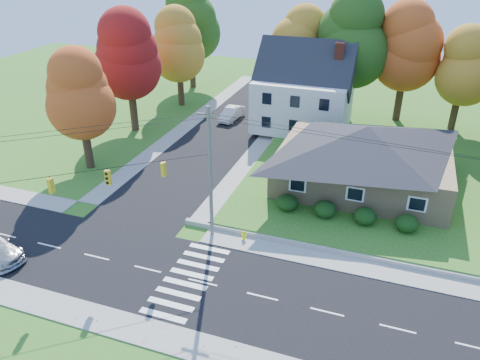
{
  "coord_description": "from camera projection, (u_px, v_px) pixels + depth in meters",
  "views": [
    {
      "loc": [
        10.13,
        -21.37,
        19.68
      ],
      "look_at": [
        -0.3,
        8.0,
        3.44
      ],
      "focal_mm": 35.0,
      "sensor_mm": 36.0,
      "label": 1
    }
  ],
  "objects": [
    {
      "name": "ground",
      "position": [
        203.0,
        282.0,
        29.96
      ],
      "size": [
        120.0,
        120.0,
        0.0
      ],
      "primitive_type": "plane",
      "color": "#3D7923"
    },
    {
      "name": "road_main",
      "position": [
        203.0,
        282.0,
        29.95
      ],
      "size": [
        90.0,
        8.0,
        0.02
      ],
      "primitive_type": "cube",
      "color": "black",
      "rests_on": "ground"
    },
    {
      "name": "road_cross",
      "position": [
        229.0,
        128.0,
        54.06
      ],
      "size": [
        8.0,
        44.0,
        0.02
      ],
      "primitive_type": "cube",
      "color": "black",
      "rests_on": "ground"
    },
    {
      "name": "sidewalk_north",
      "position": [
        230.0,
        240.0,
        34.12
      ],
      "size": [
        90.0,
        2.0,
        0.08
      ],
      "primitive_type": "cube",
      "color": "#9C9A90",
      "rests_on": "ground"
    },
    {
      "name": "sidewalk_south",
      "position": [
        166.0,
        338.0,
        25.76
      ],
      "size": [
        90.0,
        2.0,
        0.08
      ],
      "primitive_type": "cube",
      "color": "#9C9A90",
      "rests_on": "ground"
    },
    {
      "name": "lawn",
      "position": [
        421.0,
        172.0,
        43.54
      ],
      "size": [
        30.0,
        30.0,
        0.5
      ],
      "primitive_type": "cube",
      "color": "#3D7923",
      "rests_on": "ground"
    },
    {
      "name": "ranch_house",
      "position": [
        364.0,
        156.0,
        39.45
      ],
      "size": [
        14.6,
        10.6,
        5.4
      ],
      "color": "tan",
      "rests_on": "lawn"
    },
    {
      "name": "colonial_house",
      "position": [
        304.0,
        92.0,
        51.23
      ],
      "size": [
        10.4,
        8.4,
        9.6
      ],
      "color": "silver",
      "rests_on": "lawn"
    },
    {
      "name": "hedge_row",
      "position": [
        345.0,
        212.0,
        35.4
      ],
      "size": [
        10.7,
        1.7,
        1.27
      ],
      "color": "#163A10",
      "rests_on": "lawn"
    },
    {
      "name": "traffic_infrastructure",
      "position": [
        206.0,
        203.0,
        28.76
      ],
      "size": [
        38.1,
        10.66,
        10.0
      ],
      "color": "#666059",
      "rests_on": "ground"
    },
    {
      "name": "tree_lot_0",
      "position": [
        300.0,
        45.0,
        55.13
      ],
      "size": [
        6.72,
        6.72,
        12.51
      ],
      "color": "#3F2A19",
      "rests_on": "lawn"
    },
    {
      "name": "tree_lot_1",
      "position": [
        352.0,
        39.0,
        51.91
      ],
      "size": [
        7.84,
        7.84,
        14.6
      ],
      "color": "#3F2A19",
      "rests_on": "lawn"
    },
    {
      "name": "tree_lot_2",
      "position": [
        408.0,
        47.0,
        51.27
      ],
      "size": [
        7.28,
        7.28,
        13.56
      ],
      "color": "#3F2A19",
      "rests_on": "lawn"
    },
    {
      "name": "tree_lot_3",
      "position": [
        465.0,
        65.0,
        49.26
      ],
      "size": [
        6.16,
        6.16,
        11.47
      ],
      "color": "#3F2A19",
      "rests_on": "lawn"
    },
    {
      "name": "tree_west_0",
      "position": [
        79.0,
        95.0,
        41.72
      ],
      "size": [
        6.16,
        6.16,
        11.47
      ],
      "color": "#3F2A19",
      "rests_on": "ground"
    },
    {
      "name": "tree_west_1",
      "position": [
        128.0,
        55.0,
        49.78
      ],
      "size": [
        7.28,
        7.28,
        13.56
      ],
      "color": "#3F2A19",
      "rests_on": "ground"
    },
    {
      "name": "tree_west_2",
      "position": [
        178.0,
        44.0,
        58.14
      ],
      "size": [
        6.72,
        6.72,
        12.51
      ],
      "color": "#3F2A19",
      "rests_on": "ground"
    },
    {
      "name": "tree_west_3",
      "position": [
        190.0,
        23.0,
        64.81
      ],
      "size": [
        7.84,
        7.84,
        14.6
      ],
      "color": "#3F2A19",
      "rests_on": "ground"
    },
    {
      "name": "white_car",
      "position": [
        231.0,
        114.0,
        56.25
      ],
      "size": [
        2.06,
        4.75,
        1.52
      ],
      "primitive_type": "imported",
      "rotation": [
        0.0,
        0.0,
        -0.1
      ],
      "color": "silver",
      "rests_on": "road_cross"
    },
    {
      "name": "fire_hydrant",
      "position": [
        244.0,
        236.0,
        34.05
      ],
      "size": [
        0.42,
        0.33,
        0.74
      ],
      "color": "#FCFF00",
      "rests_on": "ground"
    }
  ]
}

